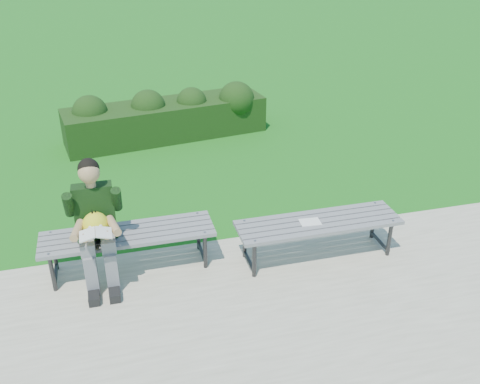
# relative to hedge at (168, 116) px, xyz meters

# --- Properties ---
(ground) EXTENTS (80.00, 80.00, 0.00)m
(ground) POSITION_rel_hedge_xyz_m (-0.14, -3.47, -0.38)
(ground) COLOR #2B7223
(ground) RESTS_ON ground
(walkway) EXTENTS (30.00, 3.50, 0.02)m
(walkway) POSITION_rel_hedge_xyz_m (-0.14, -5.22, -0.37)
(walkway) COLOR #B5A896
(walkway) RESTS_ON ground
(hedge) EXTENTS (3.47, 1.34, 0.88)m
(hedge) POSITION_rel_hedge_xyz_m (0.00, 0.00, 0.00)
(hedge) COLOR #1E4017
(hedge) RESTS_ON ground
(bench_left) EXTENTS (1.80, 0.50, 0.46)m
(bench_left) POSITION_rel_hedge_xyz_m (-0.95, -3.77, 0.03)
(bench_left) COLOR slate
(bench_left) RESTS_ON walkway
(bench_right) EXTENTS (1.80, 0.50, 0.46)m
(bench_right) POSITION_rel_hedge_xyz_m (1.08, -4.06, 0.03)
(bench_right) COLOR slate
(bench_right) RESTS_ON walkway
(seated_boy) EXTENTS (0.56, 0.76, 1.31)m
(seated_boy) POSITION_rel_hedge_xyz_m (-1.25, -3.87, 0.33)
(seated_boy) COLOR slate
(seated_boy) RESTS_ON walkway
(paper_sheet) EXTENTS (0.23, 0.18, 0.01)m
(paper_sheet) POSITION_rel_hedge_xyz_m (0.98, -4.06, 0.09)
(paper_sheet) COLOR white
(paper_sheet) RESTS_ON bench_right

